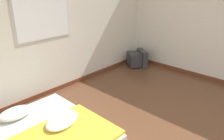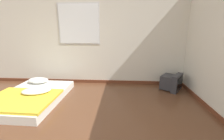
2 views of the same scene
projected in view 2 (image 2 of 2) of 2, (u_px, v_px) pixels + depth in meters
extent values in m
cube|color=silver|center=(89.00, 38.00, 4.11)|extent=(7.60, 0.06, 2.60)
cube|color=brown|center=(90.00, 81.00, 4.39)|extent=(7.60, 0.02, 0.09)
cube|color=silver|center=(79.00, 24.00, 4.00)|extent=(1.13, 0.01, 1.08)
cube|color=white|center=(79.00, 24.00, 4.00)|extent=(1.06, 0.01, 1.01)
cube|color=silver|center=(32.00, 97.00, 3.27)|extent=(1.31, 1.80, 0.16)
ellipsoid|color=white|center=(38.00, 80.00, 3.89)|extent=(0.53, 0.35, 0.14)
cube|color=yellow|center=(21.00, 99.00, 2.92)|extent=(1.33, 1.05, 0.05)
ellipsoid|color=silver|center=(37.00, 91.00, 3.17)|extent=(0.66, 0.54, 0.11)
cube|color=#333338|center=(168.00, 82.00, 3.89)|extent=(0.50, 0.53, 0.34)
cube|color=#333338|center=(177.00, 83.00, 3.76)|extent=(0.41, 0.51, 0.43)
cube|color=black|center=(180.00, 83.00, 3.71)|extent=(0.25, 0.36, 0.31)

